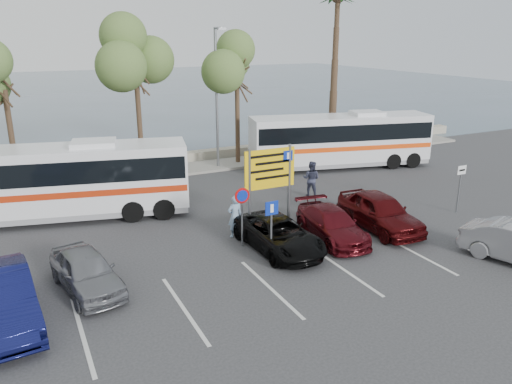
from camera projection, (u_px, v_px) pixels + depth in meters
name	position (u px, v px, depth m)	size (l,w,h in m)	color
ground	(287.00, 268.00, 17.41)	(120.00, 120.00, 0.00)	#2F2F32
kerb_strip	(168.00, 171.00, 29.33)	(44.00, 2.40, 0.15)	gray
seawall	(159.00, 160.00, 30.97)	(48.00, 0.80, 0.60)	gray
sea	(70.00, 93.00, 68.59)	(140.00, 140.00, 0.00)	#39515C
tree_left	(2.00, 73.00, 24.13)	(3.20, 3.20, 7.20)	#382619
tree_mid	(135.00, 56.00, 26.69)	(3.20, 3.20, 8.00)	#382619
tree_right	(237.00, 63.00, 29.39)	(3.20, 3.20, 7.40)	#382619
street_lamp_right	(217.00, 92.00, 28.82)	(0.45, 1.15, 8.01)	slate
direction_sign	(270.00, 175.00, 19.83)	(2.20, 0.12, 3.60)	slate
sign_no_stop	(242.00, 208.00, 18.71)	(0.60, 0.08, 2.35)	slate
sign_parking	(271.00, 222.00, 17.55)	(0.50, 0.07, 2.25)	slate
sign_taxi	(460.00, 182.00, 22.41)	(0.50, 0.07, 2.20)	slate
lane_markings	(272.00, 287.00, 16.07)	(12.02, 4.20, 0.01)	silver
coach_bus_left	(57.00, 184.00, 21.51)	(11.29, 4.85, 3.44)	white
coach_bus_right	(340.00, 142.00, 30.00)	(11.07, 4.81, 3.38)	white
car_silver_a	(86.00, 271.00, 15.75)	(1.54, 3.83, 1.30)	gray
car_blue	(1.00, 299.00, 13.85)	(1.64, 4.70, 1.55)	#0E1245
car_maroon	(332.00, 224.00, 19.74)	(1.69, 4.15, 1.20)	#500D14
car_red	(380.00, 211.00, 20.71)	(1.79, 4.44, 1.51)	#44090B
suv_black	(279.00, 234.00, 18.72)	(2.03, 4.41, 1.22)	black
pedestrian_near	(235.00, 216.00, 19.87)	(0.63, 0.41, 1.73)	#7F9BB9
pedestrian_far	(311.00, 179.00, 24.85)	(0.87, 0.68, 1.80)	#32354B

